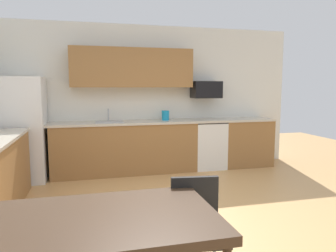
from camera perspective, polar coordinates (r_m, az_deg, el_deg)
The scene contains 14 objects.
ground_plane at distance 3.91m, azimuth 3.79°, elevation -16.52°, with size 12.00×12.00×0.00m, color tan.
wall_back at distance 6.16m, azimuth -3.82°, elevation 5.05°, with size 5.80×0.10×2.70m, color silver.
cabinet_run_back at distance 5.84m, azimuth -7.63°, elevation -3.99°, with size 2.57×0.60×0.90m, color olive.
cabinet_run_back_right at distance 6.55m, azimuth 13.49°, elevation -2.93°, with size 0.98×0.60×0.90m, color olive.
countertop_back at distance 5.85m, azimuth -3.16°, elevation 0.73°, with size 4.80×0.64×0.04m, color beige.
upper_cabinets_back at distance 5.90m, azimuth -6.38°, elevation 10.29°, with size 2.20×0.34×0.70m, color olive.
refrigerator at distance 5.76m, azimuth -24.77°, elevation -0.61°, with size 0.76×0.70×1.72m, color white.
oven_range at distance 6.22m, azimuth 7.02°, elevation -3.26°, with size 0.60×0.60×0.91m.
microwave at distance 6.22m, azimuth 6.83°, elevation 6.46°, with size 0.54×0.36×0.32m, color black.
sink_basin at distance 5.75m, azimuth -10.45°, elevation 0.12°, with size 0.48×0.40×0.14m, color #A5A8AD.
sink_faucet at distance 5.92m, azimuth -10.60°, elevation 1.86°, with size 0.02×0.02×0.24m, color #B2B5BA.
dining_table at distance 2.10m, azimuth -11.25°, elevation -17.12°, with size 1.40×0.90×0.77m.
chair_near_table at distance 2.58m, azimuth 5.21°, elevation -17.09°, with size 0.45×0.45×0.85m.
kettle at distance 5.95m, azimuth -0.46°, elevation 1.82°, with size 0.14×0.14×0.20m, color #198CBF.
Camera 1 is at (-1.12, -3.40, 1.56)m, focal length 34.12 mm.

